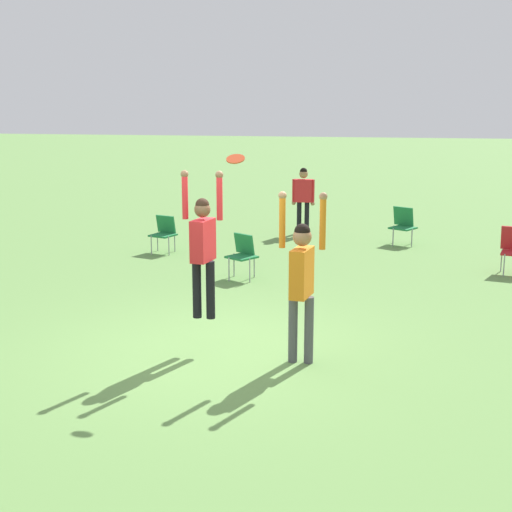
{
  "coord_description": "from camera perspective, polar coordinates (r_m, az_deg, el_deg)",
  "views": [
    {
      "loc": [
        2.41,
        -8.94,
        3.32
      ],
      "look_at": [
        0.5,
        0.16,
        1.3
      ],
      "focal_mm": 50.0,
      "sensor_mm": 36.0,
      "label": 1
    }
  ],
  "objects": [
    {
      "name": "ground_plane",
      "position": [
        9.84,
        -3.05,
        -7.48
      ],
      "size": [
        120.0,
        120.0,
        0.0
      ],
      "primitive_type": "plane",
      "color": "#608C47"
    },
    {
      "name": "person_jumping",
      "position": [
        9.45,
        -4.27,
        1.12
      ],
      "size": [
        0.57,
        0.45,
        1.99
      ],
      "rotation": [
        0.0,
        0.0,
        1.42
      ],
      "color": "black",
      "rests_on": "ground_plane"
    },
    {
      "name": "person_defending",
      "position": [
        9.04,
        3.68,
        -1.38
      ],
      "size": [
        0.61,
        0.49,
        2.23
      ],
      "rotation": [
        0.0,
        0.0,
        -1.72
      ],
      "color": "#4C4C51",
      "rests_on": "ground_plane"
    },
    {
      "name": "frisbee",
      "position": [
        8.98,
        -1.65,
        7.77
      ],
      "size": [
        0.24,
        0.22,
        0.11
      ],
      "color": "#E04C23"
    },
    {
      "name": "camping_chair_0",
      "position": [
        16.07,
        -7.36,
        2.0
      ],
      "size": [
        0.6,
        0.64,
        0.82
      ],
      "rotation": [
        0.0,
        0.0,
        2.83
      ],
      "color": "gray",
      "rests_on": "ground_plane"
    },
    {
      "name": "camping_chair_1",
      "position": [
        17.2,
        11.69,
        2.59
      ],
      "size": [
        0.7,
        0.76,
        0.88
      ],
      "rotation": [
        0.0,
        0.0,
        2.61
      ],
      "color": "gray",
      "rests_on": "ground_plane"
    },
    {
      "name": "camping_chair_2",
      "position": [
        13.57,
        -1.07,
        0.32
      ],
      "size": [
        0.65,
        0.71,
        0.85
      ],
      "rotation": [
        0.0,
        0.0,
        2.58
      ],
      "color": "gray",
      "rests_on": "ground_plane"
    },
    {
      "name": "person_spectator_near",
      "position": [
        18.21,
        3.8,
        4.95
      ],
      "size": [
        0.59,
        0.23,
        1.68
      ],
      "rotation": [
        0.0,
        0.0,
        0.07
      ],
      "color": "black",
      "rests_on": "ground_plane"
    }
  ]
}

